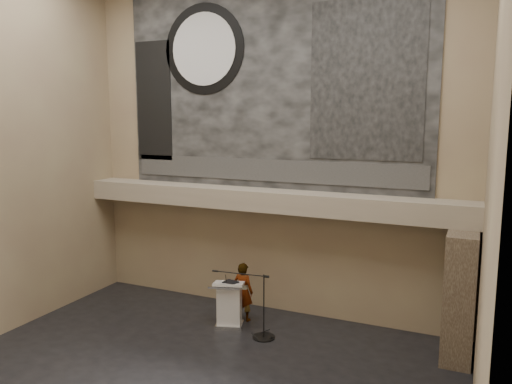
% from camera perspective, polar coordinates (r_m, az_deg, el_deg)
% --- Properties ---
extents(floor, '(10.00, 10.00, 0.00)m').
position_cam_1_polar(floor, '(10.30, -7.81, -20.50)').
color(floor, black).
rests_on(floor, ground).
extents(wall_back, '(10.00, 0.02, 8.50)m').
position_cam_1_polar(wall_back, '(12.57, 1.50, 5.24)').
color(wall_back, '#836953').
rests_on(wall_back, floor).
extents(wall_right, '(0.02, 8.00, 8.50)m').
position_cam_1_polar(wall_right, '(7.62, 25.26, 2.09)').
color(wall_right, '#836953').
rests_on(wall_right, floor).
extents(soffit, '(10.00, 0.80, 0.50)m').
position_cam_1_polar(soffit, '(12.36, 0.76, -0.89)').
color(soffit, gray).
rests_on(soffit, wall_back).
extents(sprinkler_left, '(0.04, 0.04, 0.06)m').
position_cam_1_polar(sprinkler_left, '(13.07, -5.78, -1.64)').
color(sprinkler_left, '#B2893D').
rests_on(sprinkler_left, soffit).
extents(sprinkler_right, '(0.04, 0.04, 0.06)m').
position_cam_1_polar(sprinkler_right, '(11.75, 9.20, -2.90)').
color(sprinkler_right, '#B2893D').
rests_on(sprinkler_right, soffit).
extents(banner, '(8.00, 0.05, 5.00)m').
position_cam_1_polar(banner, '(12.54, 1.47, 11.86)').
color(banner, black).
rests_on(banner, wall_back).
extents(banner_text_strip, '(7.76, 0.02, 0.55)m').
position_cam_1_polar(banner_text_strip, '(12.56, 1.37, 2.49)').
color(banner_text_strip, '#303030').
rests_on(banner_text_strip, banner).
extents(banner_clock_rim, '(2.30, 0.02, 2.30)m').
position_cam_1_polar(banner_clock_rim, '(13.39, -5.99, 15.92)').
color(banner_clock_rim, black).
rests_on(banner_clock_rim, banner).
extents(banner_clock_face, '(1.84, 0.02, 1.84)m').
position_cam_1_polar(banner_clock_face, '(13.38, -6.03, 15.93)').
color(banner_clock_face, silver).
rests_on(banner_clock_face, banner).
extents(banner_building_print, '(2.60, 0.02, 3.60)m').
position_cam_1_polar(banner_building_print, '(11.79, 12.48, 12.35)').
color(banner_building_print, black).
rests_on(banner_building_print, banner).
extents(banner_brick_print, '(1.10, 0.02, 3.20)m').
position_cam_1_polar(banner_brick_print, '(14.16, -11.60, 10.12)').
color(banner_brick_print, black).
rests_on(banner_brick_print, banner).
extents(stone_pier, '(0.60, 1.40, 2.70)m').
position_cam_1_polar(stone_pier, '(11.34, 22.26, -10.80)').
color(stone_pier, '#433629').
rests_on(stone_pier, floor).
extents(lectern, '(0.83, 0.69, 1.13)m').
position_cam_1_polar(lectern, '(12.23, -3.07, -12.69)').
color(lectern, silver).
rests_on(lectern, floor).
extents(binder, '(0.37, 0.32, 0.04)m').
position_cam_1_polar(binder, '(11.98, -2.92, -10.27)').
color(binder, black).
rests_on(binder, lectern).
extents(papers, '(0.30, 0.34, 0.00)m').
position_cam_1_polar(papers, '(12.03, -3.47, -10.26)').
color(papers, white).
rests_on(papers, lectern).
extents(speaker_person, '(0.57, 0.41, 1.46)m').
position_cam_1_polar(speaker_person, '(12.52, -1.47, -11.30)').
color(speaker_person, silver).
rests_on(speaker_person, floor).
extents(mic_stand, '(1.51, 0.52, 1.49)m').
position_cam_1_polar(mic_stand, '(11.78, 0.68, -15.27)').
color(mic_stand, black).
rests_on(mic_stand, floor).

